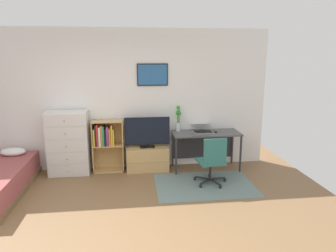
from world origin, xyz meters
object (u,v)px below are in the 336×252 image
bookshelf (106,141)px  computer_mouse (216,132)px  bamboo_vase (178,119)px  office_chair (212,160)px  dresser (69,143)px  desk (205,138)px  tv_stand (148,158)px  laptop (202,128)px  television (147,132)px

bookshelf → computer_mouse: (2.11, -0.15, 0.15)m
bamboo_vase → computer_mouse: bearing=-17.2°
office_chair → dresser: bearing=156.1°
bookshelf → desk: (1.93, -0.05, -0.00)m
computer_mouse → desk: bearing=151.4°
tv_stand → laptop: size_ratio=1.95×
dresser → laptop: bearing=0.6°
television → bamboo_vase: (0.62, 0.14, 0.22)m
dresser → bookshelf: (0.68, 0.06, 0.00)m
bamboo_vase → dresser: bearing=-176.4°
laptop → bamboo_vase: (-0.46, 0.11, 0.18)m
tv_stand → computer_mouse: computer_mouse is taller
television → computer_mouse: 1.32m
tv_stand → laptop: laptop is taller
tv_stand → laptop: 1.22m
desk → bamboo_vase: 0.65m
desk → bookshelf: bearing=178.6°
bookshelf → computer_mouse: 2.12m
dresser → bamboo_vase: 2.13m
dresser → office_chair: bearing=-18.4°
dresser → bookshelf: size_ratio=1.21×
tv_stand → laptop: (1.08, 0.01, 0.57)m
bookshelf → tv_stand: 0.87m
dresser → television: dresser is taller
computer_mouse → bamboo_vase: size_ratio=0.21×
television → bamboo_vase: size_ratio=1.71×
bookshelf → laptop: bookshelf is taller
tv_stand → computer_mouse: bearing=-4.3°
tv_stand → office_chair: bearing=-38.9°
tv_stand → bookshelf: bearing=176.6°
office_chair → computer_mouse: office_chair is taller
dresser → computer_mouse: (2.79, -0.08, 0.16)m
dresser → tv_stand: size_ratio=1.48×
desk → office_chair: 0.87m
dresser → desk: size_ratio=0.92×
office_chair → computer_mouse: size_ratio=8.27×
television → office_chair: 1.39m
television → office_chair: television is taller
dresser → bamboo_vase: size_ratio=2.38×
dresser → office_chair: (2.53, -0.84, -0.14)m
tv_stand → office_chair: 1.39m
bookshelf → office_chair: (1.85, -0.91, -0.15)m
dresser → tv_stand: 1.51m
desk → laptop: size_ratio=3.12×
television → desk: (1.14, 0.02, -0.16)m
tv_stand → television: size_ratio=0.94×
desk → dresser: bearing=-179.6°
office_chair → computer_mouse: 0.86m
desk → office_chair: bearing=-94.9°
desk → computer_mouse: computer_mouse is taller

